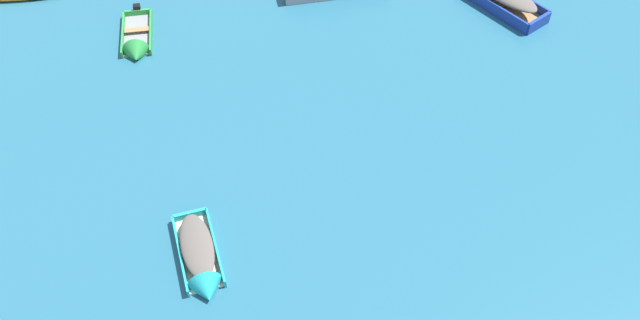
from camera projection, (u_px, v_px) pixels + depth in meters
rowboat_green_distant_center at (137, 46)px, 26.79m from camera, size 1.32×3.41×1.08m
rowboat_turquoise_midfield_right at (201, 263)px, 19.82m from camera, size 1.43×3.35×1.04m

